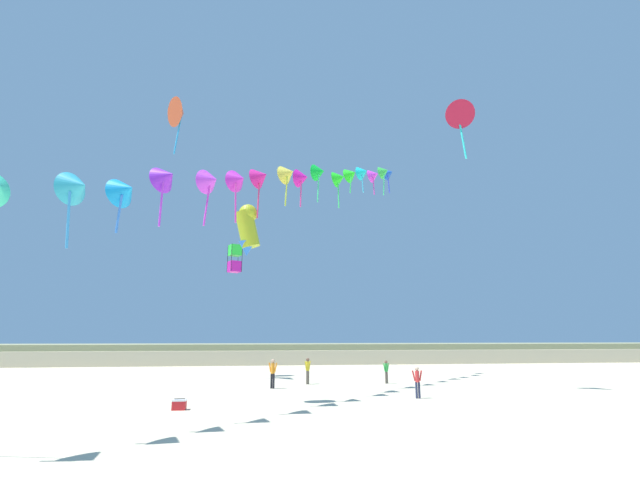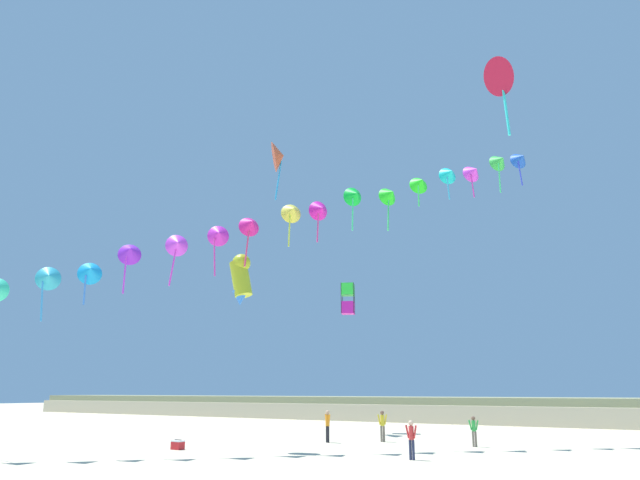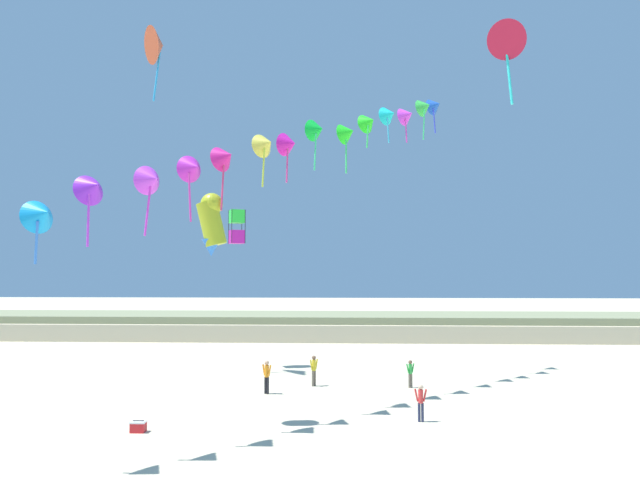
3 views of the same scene
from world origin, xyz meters
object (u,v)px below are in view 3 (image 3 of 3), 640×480
at_px(large_kite_low_lead, 212,222).
at_px(large_kite_outer_drift, 508,40).
at_px(person_mid_center, 410,372).
at_px(person_far_left, 314,368).
at_px(large_kite_mid_trail, 157,46).
at_px(beach_cooler, 138,427).
at_px(person_near_left, 421,400).
at_px(large_kite_high_solo, 237,227).
at_px(person_near_right, 267,375).

height_order(large_kite_low_lead, large_kite_outer_drift, large_kite_outer_drift).
distance_m(person_mid_center, large_kite_low_lead, 14.22).
relative_size(person_mid_center, person_far_left, 0.89).
bearing_deg(person_far_left, large_kite_outer_drift, -28.95).
height_order(person_far_left, large_kite_mid_trail, large_kite_mid_trail).
bearing_deg(person_far_left, person_mid_center, -2.25).
distance_m(large_kite_low_lead, beach_cooler, 8.66).
distance_m(person_near_left, beach_cooler, 11.52).
relative_size(large_kite_mid_trail, large_kite_high_solo, 2.20).
bearing_deg(person_near_left, person_far_left, 124.01).
bearing_deg(person_near_right, large_kite_low_lead, -104.79).
height_order(person_far_left, large_kite_high_solo, large_kite_high_solo).
bearing_deg(large_kite_mid_trail, person_near_right, -35.38).
bearing_deg(person_mid_center, large_kite_mid_trail, 166.45).
bearing_deg(large_kite_outer_drift, large_kite_mid_trail, 156.03).
bearing_deg(beach_cooler, large_kite_low_lead, 25.99).
bearing_deg(beach_cooler, person_near_right, 60.24).
distance_m(person_far_left, large_kite_high_solo, 11.60).
height_order(person_far_left, large_kite_outer_drift, large_kite_outer_drift).
distance_m(person_near_right, large_kite_outer_drift, 20.25).
bearing_deg(person_near_right, large_kite_outer_drift, -14.87).
bearing_deg(large_kite_high_solo, person_far_left, -47.32).
bearing_deg(person_near_right, large_kite_high_solo, 111.37).
bearing_deg(person_near_right, person_far_left, 41.81).
distance_m(large_kite_low_lead, large_kite_mid_trail, 18.07).
bearing_deg(person_near_right, person_mid_center, 13.88).
relative_size(person_mid_center, large_kite_high_solo, 0.66).
xyz_separation_m(person_far_left, large_kite_mid_trail, (-10.25, 3.53, 19.80)).
xyz_separation_m(person_near_right, large_kite_low_lead, (-1.57, -5.94, 7.42)).
xyz_separation_m(person_near_left, person_far_left, (-4.89, 7.25, 0.07)).
height_order(large_kite_mid_trail, beach_cooler, large_kite_mid_trail).
distance_m(large_kite_high_solo, beach_cooler, 17.72).
xyz_separation_m(person_far_left, large_kite_high_solo, (-5.47, 5.94, 8.33)).
bearing_deg(large_kite_mid_trail, large_kite_high_solo, 26.70).
height_order(person_near_left, large_kite_outer_drift, large_kite_outer_drift).
bearing_deg(person_near_right, large_kite_mid_trail, 144.62).
relative_size(person_near_left, large_kite_outer_drift, 0.38).
distance_m(person_near_right, large_kite_mid_trail, 22.03).
xyz_separation_m(large_kite_high_solo, large_kite_outer_drift, (14.88, -11.14, 7.89)).
xyz_separation_m(person_far_left, large_kite_outer_drift, (9.41, -5.21, 16.22)).
relative_size(person_far_left, large_kite_mid_trail, 0.34).
relative_size(person_far_left, large_kite_high_solo, 0.74).
distance_m(large_kite_low_lead, large_kite_high_solo, 14.08).
relative_size(large_kite_mid_trail, beach_cooler, 8.58).
relative_size(person_near_left, large_kite_high_solo, 0.69).
bearing_deg(large_kite_low_lead, large_kite_outer_drift, 11.95).
height_order(person_near_left, person_near_right, person_near_right).
bearing_deg(large_kite_mid_trail, person_far_left, -19.02).
distance_m(person_near_right, beach_cooler, 8.30).
xyz_separation_m(person_mid_center, large_kite_mid_trail, (-15.52, 3.74, 19.90)).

